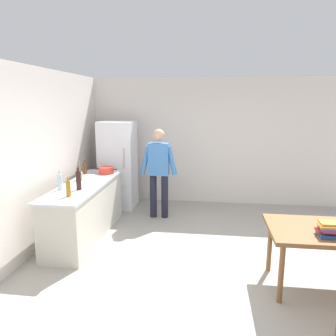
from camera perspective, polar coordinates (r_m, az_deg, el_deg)
The scene contains 14 objects.
ground_plane at distance 4.55m, azimuth 7.01°, elevation -17.21°, with size 14.00×14.00×0.00m, color #9E998E.
wall_back at distance 7.04m, azimuth 7.53°, elevation 4.72°, with size 6.40×0.12×2.70m, color silver.
wall_left at distance 4.99m, azimuth -23.90°, elevation 0.97°, with size 0.12×5.60×2.70m, color silver.
kitchen_counter at distance 5.47m, azimuth -14.41°, elevation -7.25°, with size 0.64×2.20×0.90m.
refrigerator at distance 6.78m, azimuth -8.85°, elevation 0.57°, with size 0.70×0.67×1.80m.
person at distance 6.03m, azimuth -1.64°, elevation 0.08°, with size 0.70×0.22×1.70m.
dining_table at distance 4.23m, azimuth 26.89°, elevation -10.67°, with size 1.40×0.90×0.75m.
cooking_pot at distance 5.99m, azimuth -10.91°, elevation -0.38°, with size 0.40×0.28×0.12m.
utensil_jar at distance 5.57m, azimuth -15.49°, elevation -1.32°, with size 0.11×0.11×0.32m.
bottle_beer_brown at distance 6.02m, azimuth -14.54°, elevation -0.04°, with size 0.06×0.06×0.26m.
bottle_water_clear at distance 5.04m, azimuth -18.65°, elevation -2.32°, with size 0.07×0.07×0.30m.
bottle_wine_dark at distance 4.97m, azimuth -15.60°, elevation -2.09°, with size 0.08×0.08×0.34m.
bottle_oil_amber at distance 4.65m, azimuth -17.29°, elevation -3.48°, with size 0.06×0.06×0.28m.
book_stack at distance 3.97m, azimuth 26.86°, elevation -9.78°, with size 0.27×0.20×0.16m.
Camera 1 is at (-0.02, -3.99, 2.19)m, focal length 34.31 mm.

